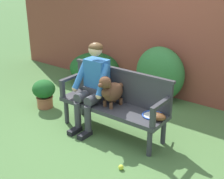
# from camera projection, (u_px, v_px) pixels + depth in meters

# --- Properties ---
(ground_plane) EXTENTS (40.00, 40.00, 0.00)m
(ground_plane) POSITION_uv_depth(u_px,v_px,m) (112.00, 132.00, 4.62)
(ground_plane) COLOR #4C753D
(brick_garden_fence) EXTENTS (8.00, 0.30, 2.57)m
(brick_garden_fence) POSITION_uv_depth(u_px,v_px,m) (175.00, 28.00, 5.54)
(brick_garden_fence) COLOR brown
(brick_garden_fence) RESTS_ON ground
(hedge_bush_mid_left) EXTENTS (0.95, 0.59, 1.00)m
(hedge_bush_mid_left) POSITION_uv_depth(u_px,v_px,m) (160.00, 74.00, 5.59)
(hedge_bush_mid_left) COLOR #337538
(hedge_bush_mid_left) RESTS_ON ground
(hedge_bush_mid_right) EXTENTS (1.08, 1.01, 0.62)m
(hedge_bush_mid_right) POSITION_uv_depth(u_px,v_px,m) (95.00, 68.00, 6.51)
(hedge_bush_mid_right) COLOR #1E5B23
(hedge_bush_mid_right) RESTS_ON ground
(garden_bench) EXTENTS (1.67, 0.50, 0.45)m
(garden_bench) POSITION_uv_depth(u_px,v_px,m) (112.00, 109.00, 4.48)
(garden_bench) COLOR #38383D
(garden_bench) RESTS_ON ground
(bench_backrest) EXTENTS (1.71, 0.06, 0.50)m
(bench_backrest) POSITION_uv_depth(u_px,v_px,m) (121.00, 85.00, 4.52)
(bench_backrest) COLOR #38383D
(bench_backrest) RESTS_ON garden_bench
(bench_armrest_left_end) EXTENTS (0.06, 0.50, 0.28)m
(bench_armrest_left_end) POSITION_uv_depth(u_px,v_px,m) (68.00, 82.00, 4.76)
(bench_armrest_left_end) COLOR #38383D
(bench_armrest_left_end) RESTS_ON garden_bench
(bench_armrest_right_end) EXTENTS (0.06, 0.50, 0.28)m
(bench_armrest_right_end) POSITION_uv_depth(u_px,v_px,m) (158.00, 109.00, 3.87)
(bench_armrest_right_end) COLOR #38383D
(bench_armrest_right_end) RESTS_ON garden_bench
(person_seated) EXTENTS (0.56, 0.65, 1.32)m
(person_seated) POSITION_uv_depth(u_px,v_px,m) (93.00, 83.00, 4.53)
(person_seated) COLOR black
(person_seated) RESTS_ON ground
(dog_on_bench) EXTENTS (0.27, 0.49, 0.48)m
(dog_on_bench) POSITION_uv_depth(u_px,v_px,m) (111.00, 91.00, 4.34)
(dog_on_bench) COLOR brown
(dog_on_bench) RESTS_ON garden_bench
(tennis_racket) EXTENTS (0.36, 0.58, 0.03)m
(tennis_racket) POSITION_uv_depth(u_px,v_px,m) (153.00, 114.00, 4.17)
(tennis_racket) COLOR blue
(tennis_racket) RESTS_ON garden_bench
(baseball_glove) EXTENTS (0.22, 0.18, 0.09)m
(baseball_glove) POSITION_uv_depth(u_px,v_px,m) (158.00, 116.00, 4.03)
(baseball_glove) COLOR brown
(baseball_glove) RESTS_ON garden_bench
(tennis_ball) EXTENTS (0.07, 0.07, 0.07)m
(tennis_ball) POSITION_uv_depth(u_px,v_px,m) (121.00, 167.00, 3.77)
(tennis_ball) COLOR #CCDB33
(tennis_ball) RESTS_ON ground
(potted_plant) EXTENTS (0.40, 0.40, 0.51)m
(potted_plant) POSITION_uv_depth(u_px,v_px,m) (44.00, 92.00, 5.34)
(potted_plant) COLOR #A85B3D
(potted_plant) RESTS_ON ground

